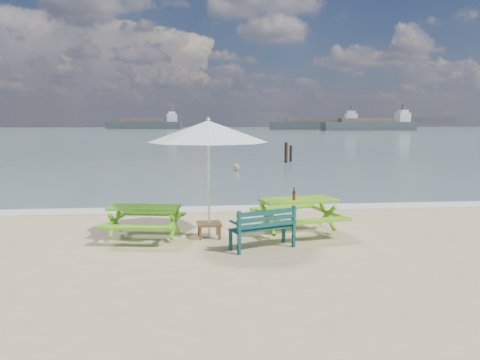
{
  "coord_description": "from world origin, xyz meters",
  "views": [
    {
      "loc": [
        -0.49,
        -8.0,
        2.41
      ],
      "look_at": [
        0.6,
        3.0,
        1.0
      ],
      "focal_mm": 35.0,
      "sensor_mm": 36.0,
      "label": 1
    }
  ],
  "objects": [
    {
      "name": "swimmer",
      "position": [
        1.51,
        14.25,
        -0.51
      ],
      "size": [
        0.66,
        0.48,
        1.7
      ],
      "color": "tan",
      "rests_on": "ground"
    },
    {
      "name": "cargo_ships",
      "position": [
        44.5,
        115.96,
        1.18
      ],
      "size": [
        150.69,
        34.39,
        4.4
      ],
      "color": "#363C40",
      "rests_on": "ground"
    },
    {
      "name": "park_bench",
      "position": [
        0.78,
        0.54,
        0.24
      ],
      "size": [
        1.31,
        0.83,
        0.77
      ],
      "color": "#0E3D3E",
      "rests_on": "ground"
    },
    {
      "name": "patio_umbrella",
      "position": [
        -0.2,
        1.47,
        2.19
      ],
      "size": [
        2.58,
        2.58,
        2.41
      ],
      "color": "silver",
      "rests_on": "ground"
    },
    {
      "name": "beer_bottle",
      "position": [
        1.59,
        1.52,
        0.84
      ],
      "size": [
        0.07,
        0.07,
        0.27
      ],
      "color": "brown",
      "rests_on": "picnic_table_right"
    },
    {
      "name": "picnic_table_left",
      "position": [
        -1.51,
        1.49,
        0.33
      ],
      "size": [
        1.66,
        1.79,
        0.68
      ],
      "color": "#57AF1A",
      "rests_on": "ground"
    },
    {
      "name": "picnic_table_right",
      "position": [
        1.71,
        1.62,
        0.36
      ],
      "size": [
        1.92,
        2.05,
        0.75
      ],
      "color": "#6BAA19",
      "rests_on": "ground"
    },
    {
      "name": "mooring_pilings",
      "position": [
        4.95,
        18.65,
        0.44
      ],
      "size": [
        0.58,
        0.78,
        1.37
      ],
      "color": "black",
      "rests_on": "ground"
    },
    {
      "name": "side_table",
      "position": [
        -0.2,
        1.47,
        0.17
      ],
      "size": [
        0.52,
        0.52,
        0.32
      ],
      "color": "brown",
      "rests_on": "ground"
    },
    {
      "name": "foam_strip",
      "position": [
        0.0,
        4.6,
        0.01
      ],
      "size": [
        22.0,
        0.9,
        0.01
      ],
      "primitive_type": "cube",
      "color": "silver",
      "rests_on": "ground"
    },
    {
      "name": "sea",
      "position": [
        0.0,
        85.0,
        0.0
      ],
      "size": [
        300.0,
        300.0,
        0.0
      ],
      "primitive_type": "plane",
      "color": "slate",
      "rests_on": "ground"
    }
  ]
}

